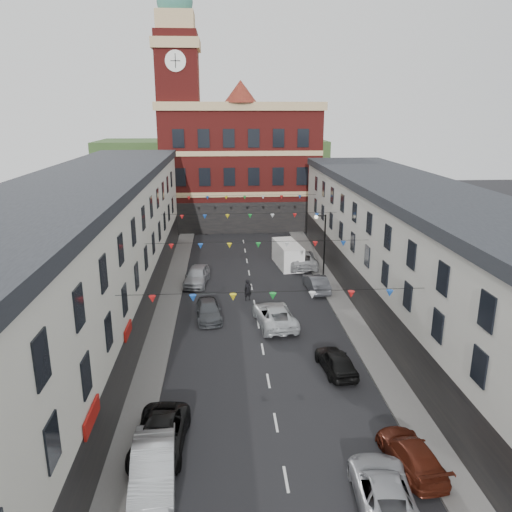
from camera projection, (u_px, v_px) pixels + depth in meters
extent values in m
plane|color=black|center=(263.00, 349.00, 32.48)|extent=(160.00, 160.00, 0.00)
cube|color=#605E5B|center=(159.00, 338.00, 33.92)|extent=(1.80, 64.00, 0.15)
cube|color=#605E5B|center=(359.00, 332.00, 34.83)|extent=(1.80, 64.00, 0.15)
cube|color=silver|center=(74.00, 276.00, 31.26)|extent=(8.00, 56.00, 10.00)
cube|color=black|center=(65.00, 191.00, 29.77)|extent=(8.40, 56.00, 0.70)
cube|color=black|center=(143.00, 324.00, 32.48)|extent=(0.12, 56.00, 3.20)
cube|color=beige|center=(439.00, 275.00, 32.97)|extent=(8.00, 56.00, 9.00)
cube|color=black|center=(447.00, 202.00, 31.61)|extent=(8.40, 56.00, 0.70)
cube|color=black|center=(376.00, 317.00, 33.51)|extent=(0.12, 56.00, 3.20)
cube|color=maroon|center=(240.00, 169.00, 66.79)|extent=(20.00, 12.00, 15.00)
cube|color=tan|center=(239.00, 107.00, 64.56)|extent=(20.60, 12.60, 1.00)
cone|color=maroon|center=(241.00, 91.00, 59.30)|extent=(4.00, 4.00, 2.60)
cube|color=maroon|center=(180.00, 136.00, 62.17)|extent=(5.00, 5.00, 24.00)
cube|color=tan|center=(176.00, 45.00, 59.24)|extent=(5.60, 5.60, 1.20)
cube|color=tan|center=(176.00, 26.00, 58.65)|extent=(4.40, 4.40, 3.00)
sphere|color=#2C6F62|center=(175.00, 1.00, 57.93)|extent=(4.20, 4.20, 4.20)
cylinder|color=white|center=(175.00, 61.00, 57.35)|extent=(2.40, 0.12, 2.40)
cube|color=#2E4721|center=(213.00, 168.00, 90.22)|extent=(40.00, 14.00, 10.00)
cylinder|color=black|center=(324.00, 247.00, 45.51)|extent=(0.14, 0.14, 6.00)
cylinder|color=black|center=(321.00, 216.00, 44.67)|extent=(0.90, 0.10, 0.10)
sphere|color=beige|center=(316.00, 217.00, 44.67)|extent=(0.36, 0.36, 0.36)
imported|color=#A2A6AA|center=(153.00, 467.00, 20.53)|extent=(2.12, 5.12, 1.65)
imported|color=black|center=(160.00, 436.00, 22.65)|extent=(2.62, 5.14, 1.39)
imported|color=#414448|center=(208.00, 310.00, 37.14)|extent=(2.22, 4.57, 1.28)
imported|color=#9D9FA5|center=(197.00, 276.00, 44.45)|extent=(2.52, 4.99, 1.63)
imported|color=#A4A5AC|center=(383.00, 491.00, 19.43)|extent=(2.65, 5.05, 1.35)
imported|color=#511C10|center=(411.00, 454.00, 21.58)|extent=(2.26, 4.55, 1.27)
imported|color=black|center=(336.00, 361.00, 29.48)|extent=(2.13, 4.24, 1.38)
imported|color=#46484D|center=(316.00, 283.00, 42.86)|extent=(1.82, 4.43, 1.43)
imported|color=#A4A5A8|center=(302.00, 259.00, 49.54)|extent=(2.92, 5.97, 1.63)
imported|color=silver|center=(275.00, 315.00, 35.97)|extent=(3.18, 5.76, 1.53)
cube|color=white|center=(288.00, 254.00, 49.72)|extent=(2.66, 5.51, 2.35)
imported|color=black|center=(248.00, 290.00, 40.65)|extent=(0.74, 0.61, 1.76)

